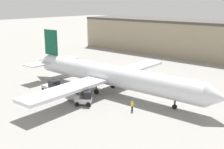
{
  "coord_description": "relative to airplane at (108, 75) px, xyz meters",
  "views": [
    {
      "loc": [
        30.55,
        -35.56,
        15.67
      ],
      "look_at": [
        0.0,
        0.0,
        3.35
      ],
      "focal_mm": 45.0,
      "sensor_mm": 36.0,
      "label": 1
    }
  ],
  "objects": [
    {
      "name": "ground_crew_worker",
      "position": [
        8.68,
        -4.46,
        -2.18
      ],
      "size": [
        0.36,
        0.36,
        1.63
      ],
      "rotation": [
        0.0,
        0.0,
        0.61
      ],
      "color": "#1E2338",
      "rests_on": "ground_plane"
    },
    {
      "name": "ground_plane",
      "position": [
        0.94,
        0.03,
        -3.05
      ],
      "size": [
        400.0,
        400.0,
        0.0
      ],
      "primitive_type": "plane",
      "color": "gray"
    },
    {
      "name": "airplane",
      "position": [
        0.0,
        0.0,
        0.0
      ],
      "size": [
        40.2,
        34.15,
        10.05
      ],
      "rotation": [
        0.0,
        0.0,
        0.03
      ],
      "color": "silver",
      "rests_on": "ground_plane"
    },
    {
      "name": "baggage_tug",
      "position": [
        -7.19,
        -6.67,
        -1.98
      ],
      "size": [
        3.64,
        2.12,
        2.36
      ],
      "rotation": [
        0.0,
        0.0,
        -0.06
      ],
      "color": "#B2B2B7",
      "rests_on": "ground_plane"
    },
    {
      "name": "terminal_building",
      "position": [
        -1.47,
        42.34,
        2.09
      ],
      "size": [
        78.16,
        15.24,
        10.27
      ],
      "color": "gray",
      "rests_on": "ground_plane"
    },
    {
      "name": "belt_loader_truck",
      "position": [
        1.45,
        -7.07,
        -2.02
      ],
      "size": [
        3.17,
        3.08,
        2.23
      ],
      "rotation": [
        0.0,
        0.0,
        0.64
      ],
      "color": "silver",
      "rests_on": "ground_plane"
    }
  ]
}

